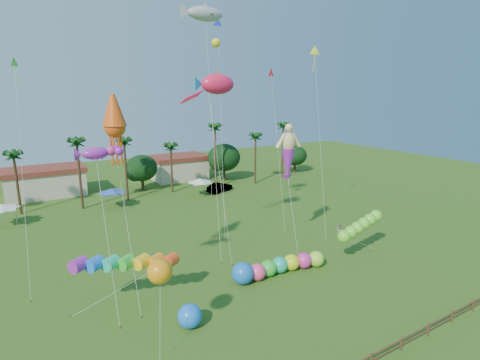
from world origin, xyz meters
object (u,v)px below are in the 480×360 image
caterpillar_inflatable (276,267)px  blue_ball (190,316)px  car_b (220,187)px  spectator_b (340,230)px

caterpillar_inflatable → blue_ball: (-10.33, -3.28, 0.05)m
car_b → blue_ball: (-20.31, -33.12, 0.09)m
car_b → caterpillar_inflatable: bearing=141.9°
blue_ball → car_b: bearing=58.5°
spectator_b → caterpillar_inflatable: 12.98m
caterpillar_inflatable → blue_ball: 10.84m
car_b → spectator_b: (2.43, -26.03, -0.02)m
car_b → caterpillar_inflatable: (-9.98, -29.84, 0.03)m
car_b → caterpillar_inflatable: caterpillar_inflatable is taller
caterpillar_inflatable → blue_ball: size_ratio=5.52×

